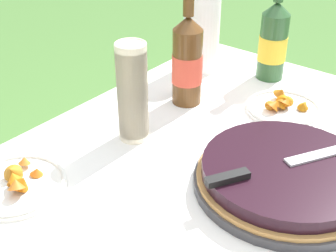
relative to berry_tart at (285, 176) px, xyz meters
The scene contains 10 objects.
garden_table 0.19m from the berry_tart, 156.58° to the left, with size 1.48×1.05×0.72m.
tablecloth 0.17m from the berry_tart, 156.58° to the left, with size 1.49×1.06×0.10m.
berry_tart is the anchor object (origin of this frame).
serving_knife 0.05m from the berry_tart, 150.37° to the left, with size 0.34×0.21×0.01m.
cup_stack 0.39m from the berry_tart, 97.73° to the left, with size 0.07×0.07×0.24m.
cider_bottle_green 0.54m from the berry_tart, 31.40° to the left, with size 0.08×0.08×0.31m.
cider_bottle_amber 0.43m from the berry_tart, 65.43° to the left, with size 0.08×0.08×0.32m.
snack_plate_near 0.55m from the berry_tart, 129.19° to the left, with size 0.21×0.21×0.06m.
snack_plate_right 0.33m from the berry_tart, 27.06° to the left, with size 0.20×0.20×0.06m.
paper_towel_roll 0.62m from the berry_tart, 51.80° to the left, with size 0.11×0.11×0.24m.
Camera 1 is at (-0.60, -0.36, 1.34)m, focal length 50.00 mm.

